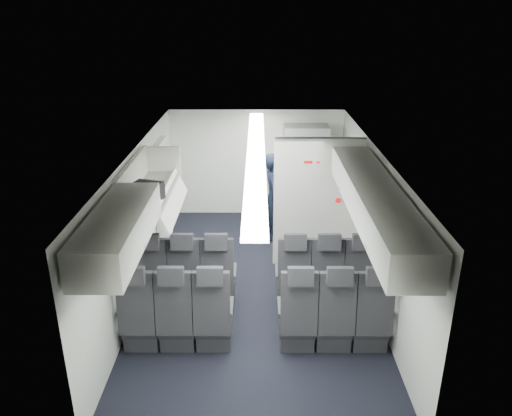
{
  "coord_description": "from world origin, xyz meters",
  "views": [
    {
      "loc": [
        0.03,
        -6.62,
        3.98
      ],
      "look_at": [
        0.0,
        0.4,
        1.15
      ],
      "focal_mm": 35.0,
      "sensor_mm": 36.0,
      "label": 1
    }
  ],
  "objects_px": {
    "boarding_door": "(163,194)",
    "carry_on_bag": "(147,191)",
    "flight_attendant": "(274,197)",
    "seat_row_front": "(256,282)",
    "seat_row_mid": "(255,320)",
    "galley_unit": "(305,173)"
  },
  "relations": [
    {
      "from": "seat_row_mid",
      "to": "carry_on_bag",
      "type": "xyz_separation_m",
      "value": [
        -1.38,
        0.77,
        1.4
      ]
    },
    {
      "from": "galley_unit",
      "to": "boarding_door",
      "type": "xyz_separation_m",
      "value": [
        -2.59,
        -1.17,
        0.0
      ]
    },
    {
      "from": "boarding_door",
      "to": "carry_on_bag",
      "type": "height_order",
      "value": "carry_on_bag"
    },
    {
      "from": "flight_attendant",
      "to": "seat_row_mid",
      "type": "bearing_deg",
      "value": 176.28
    },
    {
      "from": "boarding_door",
      "to": "carry_on_bag",
      "type": "relative_size",
      "value": 5.06
    },
    {
      "from": "seat_row_front",
      "to": "flight_attendant",
      "type": "relative_size",
      "value": 2.06
    },
    {
      "from": "seat_row_front",
      "to": "flight_attendant",
      "type": "bearing_deg",
      "value": 82.39
    },
    {
      "from": "galley_unit",
      "to": "carry_on_bag",
      "type": "height_order",
      "value": "carry_on_bag"
    },
    {
      "from": "seat_row_front",
      "to": "flight_attendant",
      "type": "xyz_separation_m",
      "value": [
        0.31,
        2.35,
        0.4
      ]
    },
    {
      "from": "flight_attendant",
      "to": "seat_row_front",
      "type": "bearing_deg",
      "value": 174.18
    },
    {
      "from": "boarding_door",
      "to": "seat_row_front",
      "type": "bearing_deg",
      "value": -51.84
    },
    {
      "from": "seat_row_mid",
      "to": "galley_unit",
      "type": "distance_m",
      "value": 4.3
    },
    {
      "from": "galley_unit",
      "to": "boarding_door",
      "type": "relative_size",
      "value": 1.02
    },
    {
      "from": "flight_attendant",
      "to": "carry_on_bag",
      "type": "xyz_separation_m",
      "value": [
        -1.69,
        -2.47,
        1.0
      ]
    },
    {
      "from": "carry_on_bag",
      "to": "seat_row_front",
      "type": "bearing_deg",
      "value": 23.23
    },
    {
      "from": "seat_row_mid",
      "to": "carry_on_bag",
      "type": "height_order",
      "value": "carry_on_bag"
    },
    {
      "from": "carry_on_bag",
      "to": "boarding_door",
      "type": "bearing_deg",
      "value": 114.7
    },
    {
      "from": "seat_row_front",
      "to": "carry_on_bag",
      "type": "relative_size",
      "value": 9.06
    },
    {
      "from": "boarding_door",
      "to": "flight_attendant",
      "type": "relative_size",
      "value": 1.15
    },
    {
      "from": "seat_row_mid",
      "to": "galley_unit",
      "type": "relative_size",
      "value": 1.75
    },
    {
      "from": "galley_unit",
      "to": "flight_attendant",
      "type": "relative_size",
      "value": 1.18
    },
    {
      "from": "seat_row_front",
      "to": "galley_unit",
      "type": "relative_size",
      "value": 1.75
    }
  ]
}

